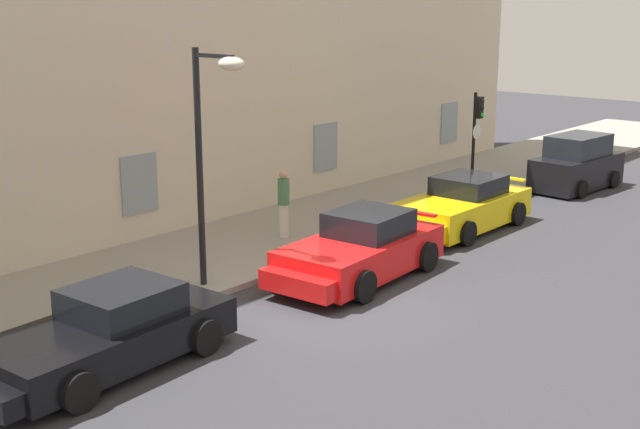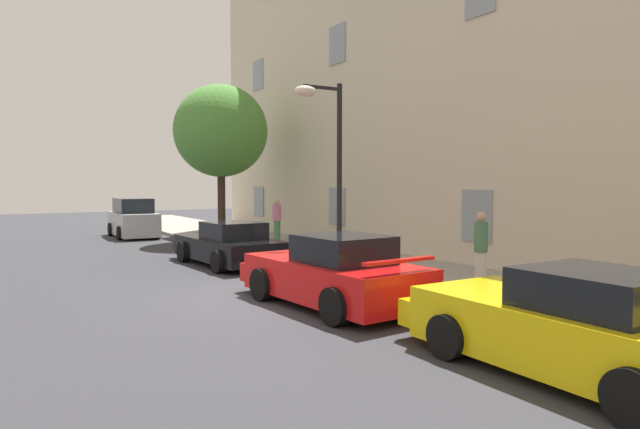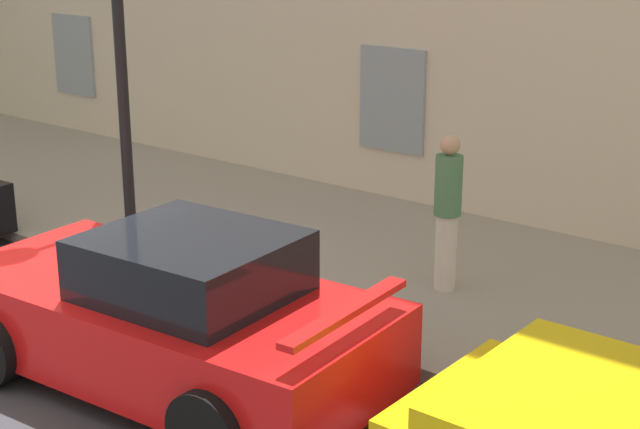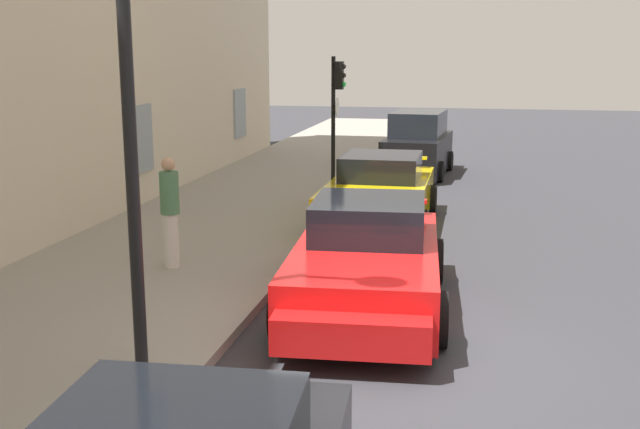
{
  "view_description": "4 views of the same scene",
  "coord_description": "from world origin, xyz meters",
  "views": [
    {
      "loc": [
        -12.63,
        -10.43,
        6.07
      ],
      "look_at": [
        -0.1,
        0.35,
        1.84
      ],
      "focal_mm": 46.81,
      "sensor_mm": 36.0,
      "label": 1
    },
    {
      "loc": [
        11.1,
        -5.57,
        2.55
      ],
      "look_at": [
        -0.53,
        1.54,
        1.76
      ],
      "focal_mm": 31.05,
      "sensor_mm": 36.0,
      "label": 2
    },
    {
      "loc": [
        7.75,
        -4.9,
        4.18
      ],
      "look_at": [
        2.33,
        1.89,
        1.45
      ],
      "focal_mm": 54.17,
      "sensor_mm": 36.0,
      "label": 3
    },
    {
      "loc": [
        -8.56,
        -0.83,
        3.53
      ],
      "look_at": [
        2.11,
        1.36,
        1.19
      ],
      "focal_mm": 43.08,
      "sensor_mm": 36.0,
      "label": 4
    }
  ],
  "objects": [
    {
      "name": "sportscar_yellow_flank",
      "position": [
        1.44,
        0.58,
        0.64
      ],
      "size": [
        4.73,
        2.38,
        1.49
      ],
      "color": "red",
      "rests_on": "ground"
    },
    {
      "name": "ground_plane",
      "position": [
        0.0,
        0.0,
        0.0
      ],
      "size": [
        80.0,
        80.0,
        0.0
      ],
      "primitive_type": "plane",
      "color": "#333338"
    },
    {
      "name": "pedestrian_strolling",
      "position": [
        2.54,
        3.86,
        1.06
      ],
      "size": [
        0.34,
        0.34,
        1.77
      ],
      "color": "silver",
      "rests_on": "sidewalk"
    },
    {
      "name": "sidewalk",
      "position": [
        0.0,
        4.25,
        0.07
      ],
      "size": [
        60.0,
        4.49,
        0.14
      ],
      "primitive_type": "cube",
      "color": "gray",
      "rests_on": "ground"
    }
  ]
}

